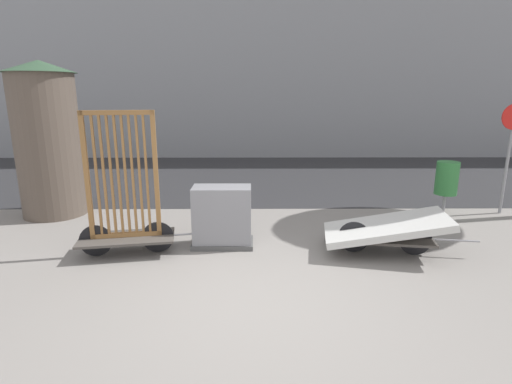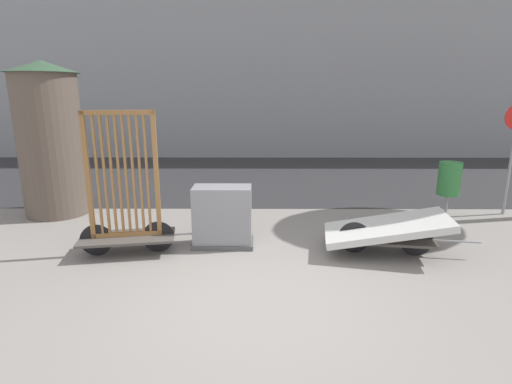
{
  "view_description": "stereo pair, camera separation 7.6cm",
  "coord_description": "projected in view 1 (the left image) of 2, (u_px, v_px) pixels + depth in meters",
  "views": [
    {
      "loc": [
        -0.04,
        -4.54,
        2.51
      ],
      "look_at": [
        0.0,
        1.46,
        1.02
      ],
      "focal_mm": 28.0,
      "sensor_mm": 36.0,
      "label": 1
    },
    {
      "loc": [
        0.04,
        -4.54,
        2.51
      ],
      "look_at": [
        0.0,
        1.46,
        1.02
      ],
      "focal_mm": 28.0,
      "sensor_mm": 36.0,
      "label": 2
    }
  ],
  "objects": [
    {
      "name": "ground_plane",
      "position": [
        257.0,
        299.0,
        5.01
      ],
      "size": [
        60.0,
        60.0,
        0.0
      ],
      "primitive_type": "plane",
      "color": "gray"
    },
    {
      "name": "road_strip",
      "position": [
        255.0,
        176.0,
        12.42
      ],
      "size": [
        56.0,
        7.25,
        0.01
      ],
      "color": "#2D2D30",
      "rests_on": "ground_plane"
    },
    {
      "name": "bike_cart_with_bedframe",
      "position": [
        125.0,
        208.0,
        6.24
      ],
      "size": [
        2.2,
        0.93,
        2.27
      ],
      "rotation": [
        0.0,
        0.0,
        0.17
      ],
      "color": "#4C4742",
      "rests_on": "ground_plane"
    },
    {
      "name": "bike_cart_with_mattress",
      "position": [
        385.0,
        229.0,
        6.35
      ],
      "size": [
        2.43,
        1.29,
        0.69
      ],
      "rotation": [
        0.0,
        0.0,
        -0.14
      ],
      "color": "#4C4742",
      "rests_on": "ground_plane"
    },
    {
      "name": "utility_cabinet",
      "position": [
        222.0,
        219.0,
        6.66
      ],
      "size": [
        1.02,
        0.56,
        1.02
      ],
      "color": "#4C4C4C",
      "rests_on": "ground_plane"
    },
    {
      "name": "trash_bin",
      "position": [
        447.0,
        178.0,
        8.41
      ],
      "size": [
        0.46,
        0.46,
        1.12
      ],
      "color": "gray",
      "rests_on": "ground_plane"
    },
    {
      "name": "sign_post",
      "position": [
        511.0,
        142.0,
        8.22
      ],
      "size": [
        0.53,
        0.06,
        2.36
      ],
      "color": "gray",
      "rests_on": "ground_plane"
    },
    {
      "name": "advertising_column",
      "position": [
        48.0,
        139.0,
        8.15
      ],
      "size": [
        1.41,
        1.41,
        3.14
      ],
      "color": "brown",
      "rests_on": "ground_plane"
    }
  ]
}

